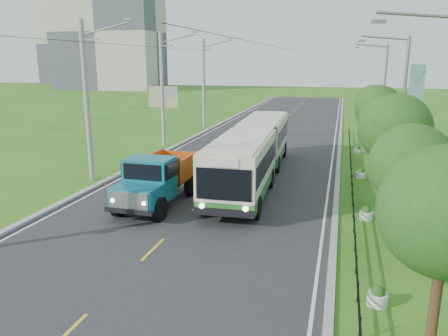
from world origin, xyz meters
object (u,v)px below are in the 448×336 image
at_px(tree_back, 374,106).
at_px(planter_far, 357,151).
at_px(pole_mid, 163,89).
at_px(tree_fourth, 385,125).
at_px(tree_third, 396,133).
at_px(streetlight_mid, 400,104).
at_px(bus, 254,149).
at_px(billboard_right, 415,91).
at_px(tree_fifth, 379,110).
at_px(pole_far, 204,83).
at_px(tree_front, 447,218).
at_px(dump_truck, 158,176).
at_px(pole_near, 87,101).
at_px(planter_near, 366,214).
at_px(planter_front, 377,297).
at_px(streetlight_far, 382,90).
at_px(planter_mid, 361,174).
at_px(billboard_left, 163,100).

distance_m(tree_back, planter_far, 5.48).
relative_size(pole_mid, tree_fourth, 1.85).
xyz_separation_m(tree_third, streetlight_mid, (0.79, 5.86, 0.92)).
distance_m(tree_fourth, planter_far, 8.62).
bearing_deg(bus, billboard_right, 35.73).
relative_size(tree_fifth, bus, 0.33).
height_order(pole_far, tree_front, pole_far).
distance_m(pole_far, tree_back, 19.43).
bearing_deg(dump_truck, pole_near, 151.48).
relative_size(streetlight_mid, planter_far, 13.54).
xyz_separation_m(tree_front, tree_fourth, (-0.00, 18.00, -0.13)).
xyz_separation_m(tree_fifth, planter_near, (-1.26, -14.14, -3.57)).
bearing_deg(planter_front, tree_back, 87.44).
height_order(tree_front, bus, tree_front).
height_order(planter_near, dump_truck, dump_truck).
bearing_deg(streetlight_far, pole_far, 165.19).
bearing_deg(tree_third, tree_back, 90.00).
relative_size(pole_mid, planter_near, 14.93).
bearing_deg(tree_fourth, streetlight_mid, -10.15).
bearing_deg(streetlight_mid, pole_mid, 159.68).
bearing_deg(pole_far, planter_mid, -48.41).
bearing_deg(planter_front, billboard_right, 80.45).
xyz_separation_m(planter_far, bus, (-6.77, -10.22, 1.76)).
height_order(tree_third, tree_fifth, tree_third).
bearing_deg(streetlight_mid, bus, -165.86).
height_order(pole_near, dump_truck, pole_near).
relative_size(tree_fourth, streetlight_mid, 0.60).
xyz_separation_m(pole_mid, tree_fifth, (18.12, -0.86, -1.24)).
relative_size(tree_front, planter_near, 8.36).
xyz_separation_m(streetlight_mid, planter_far, (-2.04, 8.00, -4.62)).
distance_m(planter_near, billboard_right, 15.34).
relative_size(pole_near, tree_back, 1.82).
bearing_deg(planter_far, tree_back, 73.12).
distance_m(pole_near, streetlight_mid, 19.56).
distance_m(planter_front, billboard_right, 22.88).
bearing_deg(planter_far, pole_mid, -176.61).
distance_m(streetlight_mid, planter_mid, 5.05).
xyz_separation_m(tree_third, billboard_right, (2.44, 11.86, 1.36)).
xyz_separation_m(pole_far, tree_fifth, (18.12, -12.86, -1.24)).
height_order(tree_fourth, billboard_left, tree_fourth).
xyz_separation_m(tree_front, streetlight_mid, (0.79, 17.86, 1.18)).
relative_size(planter_far, billboard_left, 0.13).
distance_m(tree_fifth, planter_near, 14.64).
height_order(planter_near, planter_far, same).
relative_size(billboard_left, bus, 0.29).
xyz_separation_m(pole_mid, planter_far, (16.86, 1.00, -4.81)).
height_order(planter_front, billboard_left, billboard_left).
xyz_separation_m(tree_back, streetlight_far, (0.79, 1.86, 1.25)).
bearing_deg(planter_far, tree_third, -84.82).
height_order(pole_near, planter_front, pole_near).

